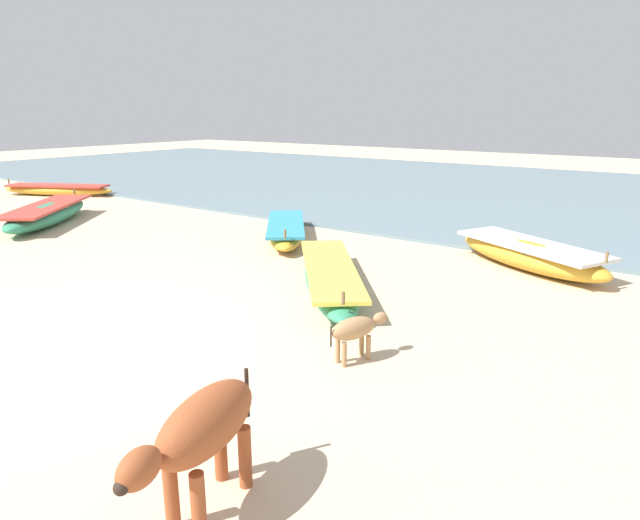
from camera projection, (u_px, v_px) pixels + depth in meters
The scene contains 9 objects.
ground at pixel (61, 346), 7.83m from camera, with size 80.00×80.00×0.00m, color beige.
sea_water at pixel (497, 191), 22.45m from camera, with size 60.00×20.00×0.08m, color slate.
fishing_boat_0 at pixel (330, 276), 10.27m from camera, with size 3.67×4.11×0.65m.
fishing_boat_2 at pixel (530, 255), 11.56m from camera, with size 3.88×2.72×0.76m.
fishing_boat_3 at pixel (47, 214), 16.07m from camera, with size 3.83×4.39×0.77m.
fishing_boat_4 at pixel (58, 189), 21.50m from camera, with size 4.37×2.89×0.62m.
fishing_boat_6 at pixel (286, 230), 14.17m from camera, with size 3.21×3.66×0.65m.
cow_adult_rust at pixel (203, 430), 4.41m from camera, with size 0.71×1.63×1.07m.
calf_near_tan at pixel (356, 330), 7.26m from camera, with size 0.52×0.93×0.62m.
Camera 1 is at (7.24, -3.67, 3.27)m, focal length 30.69 mm.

